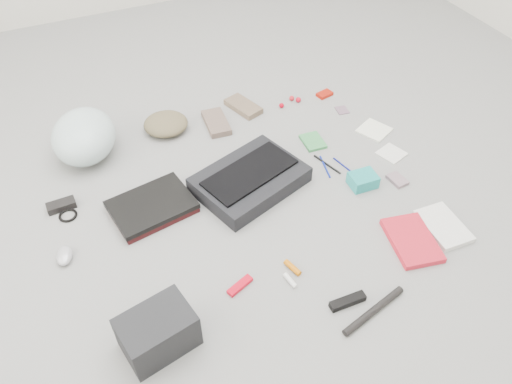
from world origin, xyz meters
name	(u,v)px	position (x,y,z in m)	size (l,w,h in m)	color
ground_plane	(256,201)	(0.00, 0.00, 0.00)	(4.00, 4.00, 0.00)	gray
messenger_bag	(250,180)	(0.01, 0.09, 0.04)	(0.44, 0.31, 0.07)	black
bag_flap	(250,173)	(0.01, 0.09, 0.08)	(0.40, 0.18, 0.01)	black
laptop_sleeve	(152,208)	(-0.41, 0.13, 0.01)	(0.31, 0.23, 0.02)	#370F11
laptop	(152,205)	(-0.41, 0.13, 0.03)	(0.32, 0.23, 0.02)	black
bike_helmet	(84,136)	(-0.57, 0.59, 0.10)	(0.28, 0.34, 0.21)	white
beanie	(166,124)	(-0.20, 0.61, 0.04)	(0.21, 0.20, 0.07)	brown
mitten_left	(216,123)	(0.04, 0.55, 0.02)	(0.10, 0.20, 0.03)	#745D51
mitten_right	(243,106)	(0.21, 0.62, 0.01)	(0.10, 0.19, 0.03)	#745F4B
power_brick	(61,205)	(-0.74, 0.29, 0.02)	(0.11, 0.05, 0.03)	black
cable_coil	(68,215)	(-0.73, 0.23, 0.01)	(0.07, 0.07, 0.01)	black
mouse	(64,255)	(-0.77, 0.02, 0.02)	(0.06, 0.09, 0.04)	#B0B0B7
camera_bag	(158,332)	(-0.55, -0.46, 0.07)	(0.23, 0.16, 0.15)	black
multitool	(240,286)	(-0.23, -0.37, 0.01)	(0.10, 0.03, 0.02)	red
toiletry_tube_white	(290,281)	(-0.06, -0.42, 0.01)	(0.02, 0.02, 0.07)	white
toiletry_tube_orange	(293,268)	(-0.02, -0.37, 0.01)	(0.02, 0.02, 0.07)	#D26905
u_lock	(348,301)	(0.08, -0.58, 0.01)	(0.13, 0.03, 0.03)	black
bike_pump	(374,311)	(0.14, -0.65, 0.01)	(0.03, 0.03, 0.28)	black
book_red	(412,240)	(0.45, -0.45, 0.01)	(0.16, 0.24, 0.03)	red
book_white	(443,226)	(0.61, -0.44, 0.01)	(0.14, 0.21, 0.02)	silver
notepad	(313,141)	(0.40, 0.23, 0.01)	(0.09, 0.12, 0.01)	#398B4A
pen_blue	(325,167)	(0.37, 0.06, 0.00)	(0.01, 0.01, 0.14)	#0D2199
pen_black	(327,164)	(0.38, 0.07, 0.00)	(0.01, 0.01, 0.16)	black
pen_navy	(343,165)	(0.44, 0.03, 0.00)	(0.01, 0.01, 0.13)	navy
accordion_wallet	(363,180)	(0.45, -0.10, 0.03)	(0.11, 0.09, 0.06)	teal
card_deck	(397,180)	(0.60, -0.15, 0.01)	(0.06, 0.09, 0.02)	gray
napkin_top	(374,130)	(0.71, 0.19, 0.00)	(0.13, 0.13, 0.01)	white
napkin_bottom	(391,153)	(0.69, 0.01, 0.00)	(0.11, 0.11, 0.01)	silver
lollipop_a	(282,105)	(0.39, 0.55, 0.01)	(0.03, 0.03, 0.03)	#BA0014
lollipop_b	(292,98)	(0.47, 0.58, 0.01)	(0.03, 0.03, 0.03)	red
lollipop_c	(298,100)	(0.49, 0.56, 0.01)	(0.03, 0.03, 0.03)	red
altoids_tin	(325,94)	(0.65, 0.55, 0.01)	(0.08, 0.05, 0.02)	#B2190A
stamp_sheet	(342,110)	(0.66, 0.40, 0.00)	(0.06, 0.07, 0.00)	gray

